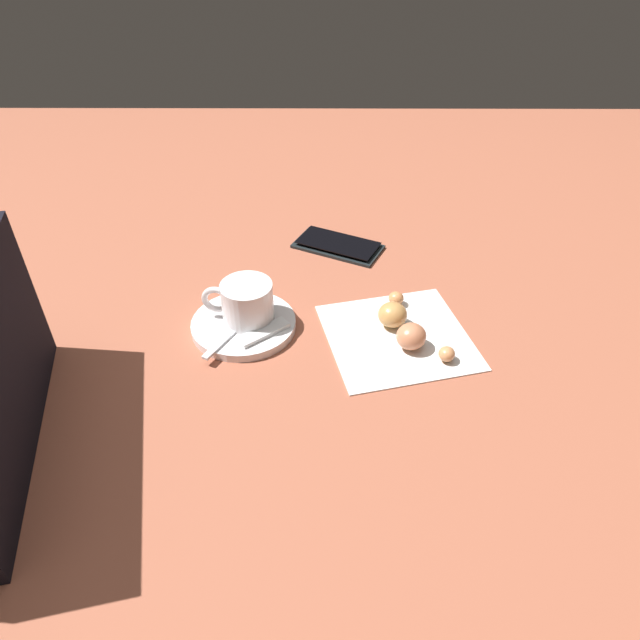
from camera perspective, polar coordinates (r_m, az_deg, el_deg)
ground_plane at (r=0.75m, az=-1.18°, el=-1.70°), size 1.80×1.80×0.00m
saucer at (r=0.77m, az=-7.56°, el=-0.45°), size 0.14×0.14×0.01m
espresso_cup at (r=0.75m, az=-7.34°, el=1.77°), size 0.09×0.07×0.05m
teaspoon at (r=0.76m, az=-7.65°, el=-0.11°), size 0.07×0.11×0.01m
sugar_packet at (r=0.74m, az=-5.61°, el=-1.22°), size 0.07×0.06×0.01m
napkin at (r=0.76m, az=7.67°, el=-1.43°), size 0.22×0.21×0.00m
croissant at (r=0.75m, az=8.36°, el=-0.50°), size 0.09×0.14×0.03m
cell_phone at (r=0.93m, az=1.78°, el=7.43°), size 0.15×0.12×0.01m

